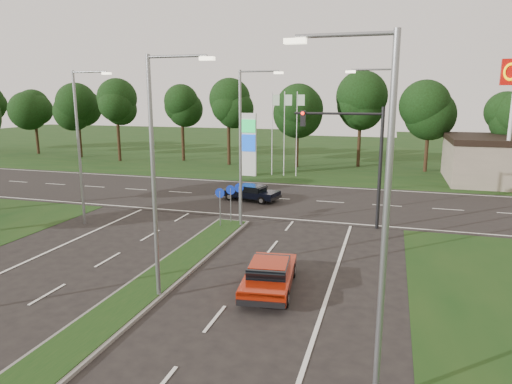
# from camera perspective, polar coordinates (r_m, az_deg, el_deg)

# --- Properties ---
(verge_far) EXTENTS (160.00, 50.00, 0.02)m
(verge_far) POSITION_cam_1_polar(r_m,az_deg,el_deg) (64.65, 8.42, 5.06)
(verge_far) COLOR #143311
(verge_far) RESTS_ON ground
(cross_road) EXTENTS (160.00, 12.00, 0.02)m
(cross_road) POSITION_cam_1_polar(r_m,az_deg,el_deg) (34.63, 1.02, -0.73)
(cross_road) COLOR black
(cross_road) RESTS_ON ground
(median_kerb) EXTENTS (2.00, 26.00, 0.12)m
(median_kerb) POSITION_cam_1_polar(r_m,az_deg,el_deg) (17.20, -17.73, -14.64)
(median_kerb) COLOR slate
(median_kerb) RESTS_ON ground
(streetlight_median_near) EXTENTS (2.53, 0.22, 9.00)m
(streetlight_median_near) POSITION_cam_1_polar(r_m,az_deg,el_deg) (16.81, -12.17, 3.07)
(streetlight_median_near) COLOR gray
(streetlight_median_near) RESTS_ON ground
(streetlight_median_far) EXTENTS (2.53, 0.22, 9.00)m
(streetlight_median_far) POSITION_cam_1_polar(r_m,az_deg,el_deg) (25.96, -1.55, 6.37)
(streetlight_median_far) COLOR gray
(streetlight_median_far) RESTS_ON ground
(streetlight_left_far) EXTENTS (2.53, 0.22, 9.00)m
(streetlight_left_far) POSITION_cam_1_polar(r_m,az_deg,el_deg) (28.55, -21.02, 6.10)
(streetlight_left_far) COLOR gray
(streetlight_left_far) RESTS_ON ground
(streetlight_right_far) EXTENTS (2.53, 0.22, 9.00)m
(streetlight_right_far) POSITION_cam_1_polar(r_m,az_deg,el_deg) (24.70, 16.01, 5.63)
(streetlight_right_far) COLOR gray
(streetlight_right_far) RESTS_ON ground
(streetlight_right_near) EXTENTS (2.53, 0.22, 9.00)m
(streetlight_right_near) POSITION_cam_1_polar(r_m,az_deg,el_deg) (10.86, 14.95, -1.86)
(streetlight_right_near) COLOR gray
(streetlight_right_near) RESTS_ON ground
(traffic_signal) EXTENTS (5.10, 0.42, 7.00)m
(traffic_signal) POSITION_cam_1_polar(r_m,az_deg,el_deg) (26.79, 12.57, 5.35)
(traffic_signal) COLOR black
(traffic_signal) RESTS_ON ground
(median_signs) EXTENTS (1.16, 1.76, 2.38)m
(median_signs) POSITION_cam_1_polar(r_m,az_deg,el_deg) (27.19, -3.25, -0.57)
(median_signs) COLOR gray
(median_signs) RESTS_ON ground
(gas_pylon) EXTENTS (5.80, 1.26, 8.00)m
(gas_pylon) POSITION_cam_1_polar(r_m,az_deg,el_deg) (43.76, -0.58, 6.17)
(gas_pylon) COLOR silver
(gas_pylon) RESTS_ON ground
(treeline_far) EXTENTS (6.00, 6.00, 9.90)m
(treeline_far) POSITION_cam_1_polar(r_m,az_deg,el_deg) (49.32, 6.22, 10.98)
(treeline_far) COLOR black
(treeline_far) RESTS_ON ground
(red_sedan) EXTENTS (2.30, 4.56, 1.20)m
(red_sedan) POSITION_cam_1_polar(r_m,az_deg,el_deg) (18.38, 1.67, -10.27)
(red_sedan) COLOR #9B1B08
(red_sedan) RESTS_ON ground
(navy_sedan) EXTENTS (4.43, 2.52, 1.15)m
(navy_sedan) POSITION_cam_1_polar(r_m,az_deg,el_deg) (33.62, -0.67, -0.04)
(navy_sedan) COLOR black
(navy_sedan) RESTS_ON ground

